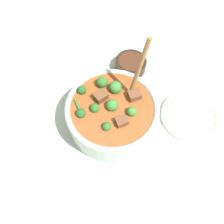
# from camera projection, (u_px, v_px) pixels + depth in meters

# --- Properties ---
(ground_plane) EXTENTS (4.00, 4.00, 0.00)m
(ground_plane) POSITION_uv_depth(u_px,v_px,m) (112.00, 122.00, 0.70)
(ground_plane) COLOR #ADBCAD
(stew_bowl) EXTENTS (0.27, 0.27, 0.29)m
(stew_bowl) POSITION_uv_depth(u_px,v_px,m) (112.00, 113.00, 0.64)
(stew_bowl) COLOR #B2C6BC
(stew_bowl) RESTS_ON ground_plane
(condiment_bowl) EXTENTS (0.11, 0.11, 0.04)m
(condiment_bowl) POSITION_uv_depth(u_px,v_px,m) (131.00, 64.00, 0.78)
(condiment_bowl) COLOR black
(condiment_bowl) RESTS_ON ground_plane
(empty_plate) EXTENTS (0.18, 0.18, 0.02)m
(empty_plate) POSITION_uv_depth(u_px,v_px,m) (190.00, 116.00, 0.70)
(empty_plate) COLOR silver
(empty_plate) RESTS_ON ground_plane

